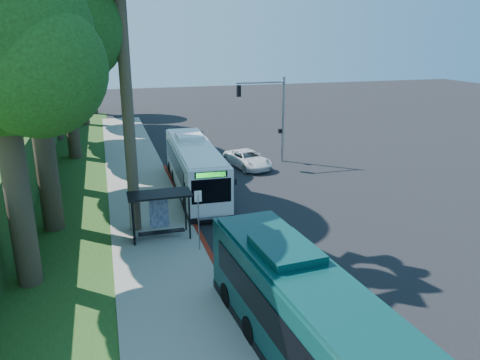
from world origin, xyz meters
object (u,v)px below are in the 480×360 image
object	(u,v)px
bus_shelter	(155,207)
pickup	(248,159)
white_bus	(194,166)
teal_bus	(311,324)

from	to	relation	value
bus_shelter	pickup	xyz separation A→B (m)	(8.71, 11.82, -1.12)
bus_shelter	white_bus	bearing A→B (deg)	64.13
pickup	white_bus	bearing A→B (deg)	-151.01
bus_shelter	pickup	bearing A→B (deg)	53.61
bus_shelter	teal_bus	world-z (taller)	teal_bus
white_bus	teal_bus	bearing A→B (deg)	-87.91
white_bus	teal_bus	size ratio (longest dim) A/B	0.99
bus_shelter	white_bus	world-z (taller)	white_bus
white_bus	pickup	size ratio (longest dim) A/B	2.45
bus_shelter	teal_bus	size ratio (longest dim) A/B	0.26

